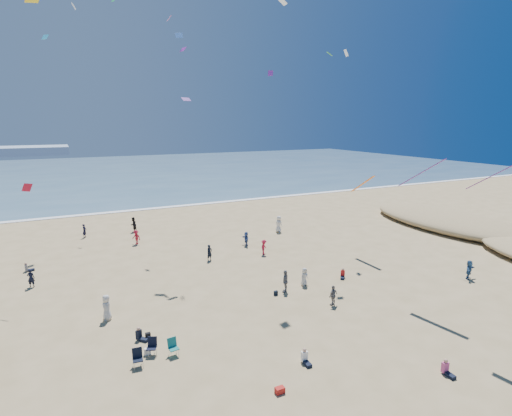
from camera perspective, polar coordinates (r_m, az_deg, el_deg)
name	(u,v)px	position (r m, az deg, el deg)	size (l,w,h in m)	color
ground	(292,390)	(21.57, 5.13, -24.42)	(220.00, 220.00, 0.00)	tan
ocean	(99,173)	(110.79, -21.46, 4.72)	(220.00, 100.00, 0.06)	#476B84
surf_line	(133,210)	(61.72, -17.16, -0.32)	(220.00, 1.20, 0.08)	white
standing_flyers	(256,264)	(34.75, -0.05, -8.02)	(33.77, 38.79, 1.94)	black
seated_group	(234,310)	(27.88, -3.13, -14.29)	(24.93, 27.02, 0.84)	white
chair_cluster	(155,351)	(23.99, -14.29, -19.19)	(2.67, 1.53, 1.00)	black
white_tote	(147,351)	(24.64, -15.25, -19.15)	(0.35, 0.20, 0.40)	silver
black_backpack	(148,336)	(26.15, -15.17, -17.21)	(0.30, 0.22, 0.38)	black
cooler	(280,390)	(21.24, 3.42, -24.55)	(0.45, 0.30, 0.30)	red
navy_bag	(276,293)	(30.90, 2.85, -12.04)	(0.28, 0.18, 0.34)	black
kites_aloft	(300,98)	(33.24, 6.32, 15.40)	(46.20, 44.77, 29.16)	red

